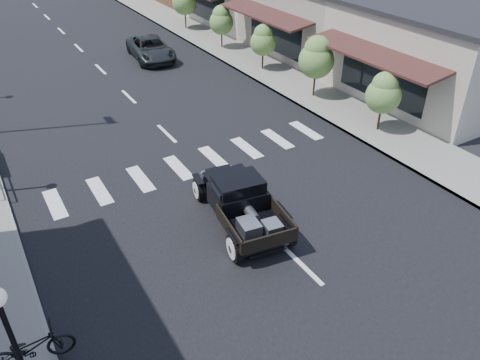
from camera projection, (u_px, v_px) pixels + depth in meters
ground at (248, 213)px, 16.13m from camera, size 120.00×120.00×0.00m
road at (111, 80)px, 26.94m from camera, size 14.00×80.00×0.02m
road_markings at (143, 110)px, 23.34m from camera, size 12.00×60.00×0.06m
sidewalk_right at (238, 55)px, 30.59m from camera, size 3.00×80.00×0.15m
storefront_near at (453, 50)px, 24.31m from camera, size 10.00×9.00×4.50m
storefront_mid at (338, 14)px, 30.79m from camera, size 10.00×9.00×4.50m
lamp_post_a at (20, 359)px, 8.83m from camera, size 0.36×0.36×3.85m
small_tree_a at (382, 103)px, 20.56m from camera, size 1.55×1.55×2.59m
small_tree_b at (316, 68)px, 23.79m from camera, size 1.80×1.80×3.01m
small_tree_c at (263, 48)px, 27.43m from camera, size 1.51×1.51×2.52m
small_tree_d at (222, 27)px, 31.00m from camera, size 1.58×1.58×2.64m
small_tree_e at (185, 7)px, 34.96m from camera, size 1.83×1.83×3.04m
hotrod_pickup at (241, 202)px, 15.30m from camera, size 2.84×4.97×1.63m
second_car at (151, 49)px, 29.66m from camera, size 2.73×5.05×1.34m
motorcycle at (31, 348)px, 10.72m from camera, size 2.00×0.92×1.01m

